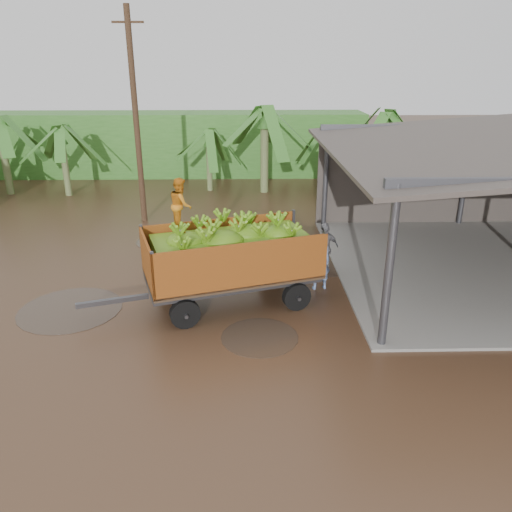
{
  "coord_description": "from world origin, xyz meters",
  "views": [
    {
      "loc": [
        2.03,
        -14.06,
        6.45
      ],
      "look_at": [
        2.34,
        -0.79,
        1.21
      ],
      "focal_mm": 35.0,
      "sensor_mm": 36.0,
      "label": 1
    }
  ],
  "objects_px": {
    "utility_pole": "(136,119)",
    "man_grey": "(325,248)",
    "banana_trailer": "(231,256)",
    "man_blue": "(320,262)"
  },
  "relations": [
    {
      "from": "utility_pole",
      "to": "man_grey",
      "type": "bearing_deg",
      "value": -40.35
    },
    {
      "from": "banana_trailer",
      "to": "man_grey",
      "type": "relative_size",
      "value": 3.87
    },
    {
      "from": "man_blue",
      "to": "utility_pole",
      "type": "distance_m",
      "value": 10.17
    },
    {
      "from": "banana_trailer",
      "to": "utility_pole",
      "type": "bearing_deg",
      "value": 99.03
    },
    {
      "from": "man_grey",
      "to": "banana_trailer",
      "type": "bearing_deg",
      "value": 10.13
    },
    {
      "from": "man_blue",
      "to": "man_grey",
      "type": "height_order",
      "value": "man_blue"
    },
    {
      "from": "banana_trailer",
      "to": "man_grey",
      "type": "bearing_deg",
      "value": 17.28
    },
    {
      "from": "banana_trailer",
      "to": "man_grey",
      "type": "distance_m",
      "value": 3.61
    },
    {
      "from": "man_grey",
      "to": "utility_pole",
      "type": "distance_m",
      "value": 9.62
    },
    {
      "from": "man_grey",
      "to": "utility_pole",
      "type": "height_order",
      "value": "utility_pole"
    }
  ]
}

